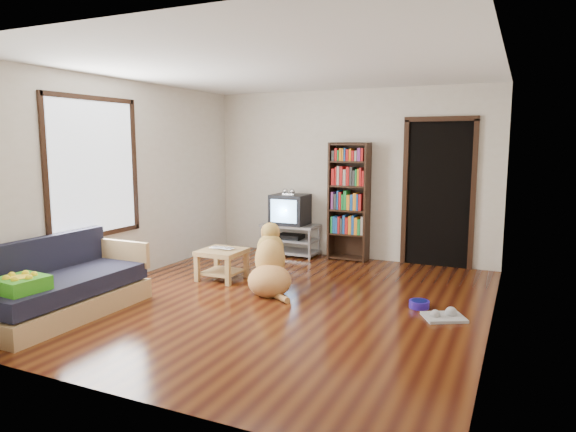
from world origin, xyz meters
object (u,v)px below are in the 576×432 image
at_px(green_cushion, 21,284).
at_px(sofa, 62,290).
at_px(grey_rag, 444,317).
at_px(crt_tv, 291,209).
at_px(dog_bowl, 419,304).
at_px(dog, 270,266).
at_px(tv_stand, 290,238).
at_px(laptop, 221,249).
at_px(bookshelf, 349,195).
at_px(coffee_table, 222,259).

xyz_separation_m(green_cushion, sofa, (-0.12, 0.57, -0.23)).
bearing_deg(sofa, grey_rag, 22.79).
bearing_deg(grey_rag, crt_tv, 142.04).
relative_size(dog_bowl, dog, 0.24).
relative_size(grey_rag, tv_stand, 0.44).
height_order(laptop, grey_rag, laptop).
bearing_deg(bookshelf, grey_rag, -51.20).
xyz_separation_m(laptop, coffee_table, (0.00, 0.03, -0.13)).
xyz_separation_m(coffee_table, dog, (0.82, -0.20, 0.03)).
height_order(dog_bowl, coffee_table, coffee_table).
height_order(green_cushion, laptop, green_cushion).
distance_m(dog_bowl, coffee_table, 2.61).
bearing_deg(grey_rag, coffee_table, 173.01).
distance_m(laptop, coffee_table, 0.14).
bearing_deg(tv_stand, coffee_table, -96.55).
relative_size(green_cushion, grey_rag, 1.01).
bearing_deg(laptop, sofa, -113.59).
bearing_deg(coffee_table, sofa, -112.19).
height_order(crt_tv, sofa, crt_tv).
bearing_deg(coffee_table, dog, -13.93).
xyz_separation_m(green_cushion, bookshelf, (1.80, 4.29, 0.51)).
bearing_deg(crt_tv, tv_stand, -90.00).
height_order(tv_stand, dog, dog).
bearing_deg(laptop, green_cushion, -106.03).
height_order(dog_bowl, grey_rag, dog_bowl).
bearing_deg(coffee_table, laptop, -90.00).
relative_size(green_cushion, laptop, 1.24).
bearing_deg(dog, sofa, -133.12).
bearing_deg(laptop, dog_bowl, -2.75).
bearing_deg(sofa, laptop, 67.49).
relative_size(crt_tv, coffee_table, 1.05).
bearing_deg(laptop, tv_stand, 82.49).
bearing_deg(dog, dog_bowl, 3.09).
distance_m(green_cushion, crt_tv, 4.31).
relative_size(crt_tv, dog, 0.62).
relative_size(laptop, dog, 0.35).
relative_size(grey_rag, bookshelf, 0.22).
distance_m(bookshelf, coffee_table, 2.27).
bearing_deg(crt_tv, bookshelf, 4.32).
bearing_deg(laptop, crt_tv, 82.57).
xyz_separation_m(laptop, bookshelf, (1.15, 1.85, 0.59)).
relative_size(green_cushion, bookshelf, 0.22).
bearing_deg(grey_rag, dog, 175.79).
xyz_separation_m(grey_rag, dog, (-2.09, 0.15, 0.29)).
relative_size(tv_stand, coffee_table, 1.64).
distance_m(laptop, crt_tv, 1.82).
xyz_separation_m(green_cushion, laptop, (0.65, 2.44, -0.07)).
bearing_deg(dog_bowl, laptop, 178.33).
distance_m(coffee_table, dog, 0.84).
xyz_separation_m(laptop, sofa, (-0.78, -1.87, -0.15)).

